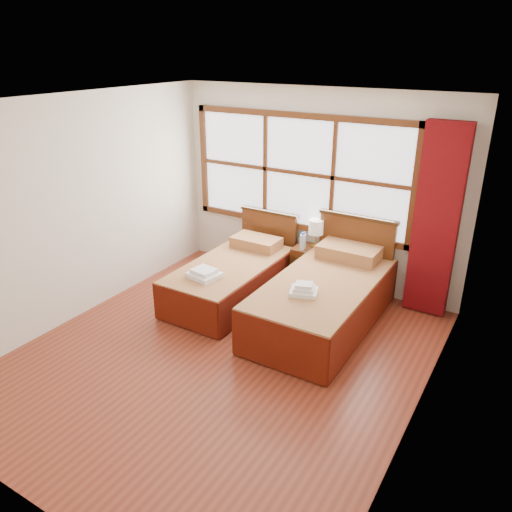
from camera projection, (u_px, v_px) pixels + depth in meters
The scene contains 15 objects.
floor at pixel (222, 355), 5.34m from camera, with size 4.50×4.50×0.00m, color brown.
ceiling at pixel (214, 103), 4.32m from camera, with size 4.50×4.50×0.00m, color white.
wall_back at pixel (316, 189), 6.60m from camera, with size 4.00×4.00×0.00m, color silver.
wall_left at pixel (77, 210), 5.78m from camera, with size 4.50×4.50×0.00m, color silver.
wall_right at pixel (429, 291), 3.88m from camera, with size 4.50×4.50×0.00m, color silver.
window at pixel (298, 173), 6.61m from camera, with size 3.16×0.06×1.56m.
curtain at pixel (436, 222), 5.78m from camera, with size 0.50×0.16×2.30m, color maroon.
bed_left at pixel (233, 277), 6.48m from camera, with size 0.96×1.98×0.92m.
bed_right at pixel (325, 298), 5.84m from camera, with size 1.11×2.14×1.08m.
nightstand at pixel (309, 267), 6.77m from camera, with size 0.42×0.42×0.56m.
towels_left at pixel (204, 274), 5.97m from camera, with size 0.40×0.36×0.10m.
towels_right at pixel (304, 290), 5.39m from camera, with size 0.36×0.33×0.12m.
lamp at pixel (316, 228), 6.59m from camera, with size 0.19×0.19×0.38m.
bottle_near at pixel (302, 242), 6.56m from camera, with size 0.06×0.06×0.24m.
bottle_far at pixel (304, 241), 6.60m from camera, with size 0.06×0.06×0.23m.
Camera 1 is at (2.64, -3.66, 3.07)m, focal length 35.00 mm.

